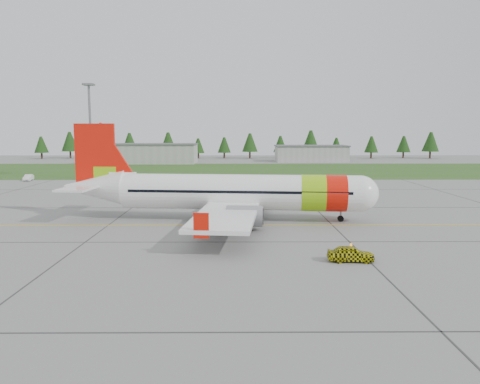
{
  "coord_description": "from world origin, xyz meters",
  "views": [
    {
      "loc": [
        -0.7,
        -43.17,
        10.41
      ],
      "look_at": [
        -0.31,
        8.19,
        3.71
      ],
      "focal_mm": 35.0,
      "sensor_mm": 36.0,
      "label": 1
    }
  ],
  "objects": [
    {
      "name": "grass_strip",
      "position": [
        0.0,
        82.0,
        0.01
      ],
      "size": [
        320.0,
        50.0,
        0.03
      ],
      "primitive_type": "cube",
      "color": "#30561E",
      "rests_on": "ground"
    },
    {
      "name": "ground",
      "position": [
        0.0,
        0.0,
        0.0
      ],
      "size": [
        320.0,
        320.0,
        0.0
      ],
      "primitive_type": "plane",
      "color": "gray",
      "rests_on": "ground"
    },
    {
      "name": "hangar_east",
      "position": [
        25.0,
        118.0,
        2.6
      ],
      "size": [
        24.0,
        12.0,
        5.2
      ],
      "primitive_type": "cube",
      "color": "#A8A8A3",
      "rests_on": "ground"
    },
    {
      "name": "follow_me_car",
      "position": [
        8.49,
        -6.66,
        1.87
      ],
      "size": [
        1.35,
        1.57,
        3.74
      ],
      "primitive_type": "imported",
      "rotation": [
        0.0,
        0.0,
        1.52
      ],
      "color": "#FBF80D",
      "rests_on": "ground"
    },
    {
      "name": "hangar_west",
      "position": [
        -30.0,
        110.0,
        3.0
      ],
      "size": [
        32.0,
        14.0,
        6.0
      ],
      "primitive_type": "cube",
      "color": "#A8A8A3",
      "rests_on": "ground"
    },
    {
      "name": "service_van",
      "position": [
        -44.8,
        55.6,
        1.97
      ],
      "size": [
        1.55,
        1.49,
        3.94
      ],
      "primitive_type": "imported",
      "rotation": [
        0.0,
        0.0,
        0.15
      ],
      "color": "white",
      "rests_on": "ground"
    },
    {
      "name": "taxi_guideline",
      "position": [
        0.0,
        8.0,
        0.01
      ],
      "size": [
        120.0,
        0.25,
        0.02
      ],
      "primitive_type": "cube",
      "color": "gold",
      "rests_on": "ground"
    },
    {
      "name": "treeline",
      "position": [
        0.0,
        138.0,
        5.0
      ],
      "size": [
        160.0,
        8.0,
        10.0
      ],
      "primitive_type": null,
      "color": "#1C3F14",
      "rests_on": "ground"
    },
    {
      "name": "aircraft",
      "position": [
        -1.22,
        11.28,
        3.26
      ],
      "size": [
        37.33,
        34.57,
        11.31
      ],
      "rotation": [
        0.0,
        0.0,
        -0.1
      ],
      "color": "white",
      "rests_on": "ground"
    },
    {
      "name": "floodlight_mast",
      "position": [
        -32.0,
        58.0,
        10.0
      ],
      "size": [
        0.5,
        0.5,
        20.0
      ],
      "primitive_type": "cylinder",
      "color": "slate",
      "rests_on": "ground"
    }
  ]
}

